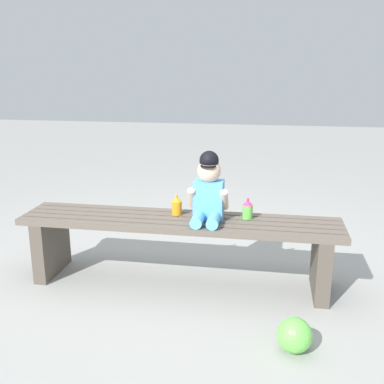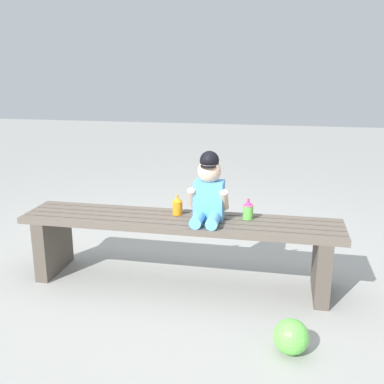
% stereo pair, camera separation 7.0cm
% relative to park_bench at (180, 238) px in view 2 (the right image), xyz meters
% --- Properties ---
extents(ground_plane, '(16.00, 16.00, 0.00)m').
position_rel_park_bench_xyz_m(ground_plane, '(0.00, 0.00, -0.29)').
color(ground_plane, '#999993').
extents(park_bench, '(1.89, 0.36, 0.41)m').
position_rel_park_bench_xyz_m(park_bench, '(0.00, 0.00, 0.00)').
color(park_bench, '#60564C').
rests_on(park_bench, ground_plane).
extents(child_figure, '(0.23, 0.27, 0.40)m').
position_rel_park_bench_xyz_m(child_figure, '(0.17, 0.01, 0.30)').
color(child_figure, '#59A5E5').
rests_on(child_figure, park_bench).
extents(sippy_cup_left, '(0.06, 0.06, 0.12)m').
position_rel_park_bench_xyz_m(sippy_cup_left, '(-0.03, 0.07, 0.18)').
color(sippy_cup_left, orange).
rests_on(sippy_cup_left, park_bench).
extents(sippy_cup_right, '(0.06, 0.06, 0.12)m').
position_rel_park_bench_xyz_m(sippy_cup_right, '(0.40, 0.07, 0.18)').
color(sippy_cup_right, '#66CC4C').
rests_on(sippy_cup_right, park_bench).
extents(toy_ball, '(0.16, 0.16, 0.16)m').
position_rel_park_bench_xyz_m(toy_ball, '(0.66, -0.59, -0.21)').
color(toy_ball, '#66CC4C').
rests_on(toy_ball, ground_plane).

